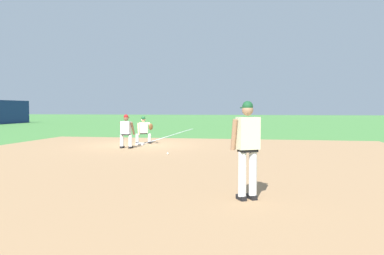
{
  "coord_description": "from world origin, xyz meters",
  "views": [
    {
      "loc": [
        -16.76,
        -5.49,
        1.73
      ],
      "look_at": [
        -6.82,
        -3.7,
        1.2
      ],
      "focal_mm": 35.0,
      "sensor_mm": 36.0,
      "label": 1
    }
  ],
  "objects_px": {
    "baseball": "(168,154)",
    "first_base_bag": "(140,144)",
    "first_baseman": "(144,129)",
    "pitcher": "(248,144)",
    "baserunner": "(126,130)"
  },
  "relations": [
    {
      "from": "first_base_bag",
      "to": "baserunner",
      "type": "relative_size",
      "value": 0.26
    },
    {
      "from": "pitcher",
      "to": "baserunner",
      "type": "bearing_deg",
      "value": 33.43
    },
    {
      "from": "first_base_bag",
      "to": "pitcher",
      "type": "distance_m",
      "value": 11.09
    },
    {
      "from": "pitcher",
      "to": "first_baseman",
      "type": "relative_size",
      "value": 1.39
    },
    {
      "from": "first_baseman",
      "to": "baserunner",
      "type": "distance_m",
      "value": 2.12
    },
    {
      "from": "baseball",
      "to": "first_base_bag",
      "type": "bearing_deg",
      "value": 32.96
    },
    {
      "from": "baseball",
      "to": "baserunner",
      "type": "height_order",
      "value": "baserunner"
    },
    {
      "from": "baseball",
      "to": "first_baseman",
      "type": "height_order",
      "value": "first_baseman"
    },
    {
      "from": "first_base_bag",
      "to": "pitcher",
      "type": "bearing_deg",
      "value": -151.47
    },
    {
      "from": "baseball",
      "to": "first_baseman",
      "type": "xyz_separation_m",
      "value": [
        3.92,
        2.15,
        0.69
      ]
    },
    {
      "from": "first_baseman",
      "to": "baseball",
      "type": "bearing_deg",
      "value": -151.23
    },
    {
      "from": "pitcher",
      "to": "baseball",
      "type": "bearing_deg",
      "value": 26.08
    },
    {
      "from": "first_base_bag",
      "to": "baseball",
      "type": "distance_m",
      "value": 3.94
    },
    {
      "from": "pitcher",
      "to": "baserunner",
      "type": "relative_size",
      "value": 1.27
    },
    {
      "from": "pitcher",
      "to": "first_baseman",
      "type": "distance_m",
      "value": 11.59
    }
  ]
}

